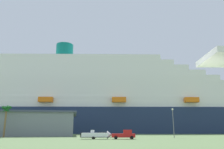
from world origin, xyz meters
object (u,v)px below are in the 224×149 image
(pickup_truck, at_px, (124,135))
(small_boat_on_trailer, at_px, (98,135))
(palm_tree, at_px, (6,112))
(parked_car_white_van, at_px, (102,134))
(street_lamp, at_px, (173,118))
(cruise_ship, at_px, (113,103))

(pickup_truck, relative_size, small_boat_on_trailer, 0.67)
(small_boat_on_trailer, bearing_deg, palm_tree, 149.90)
(small_boat_on_trailer, xyz_separation_m, parked_car_white_van, (1.59, 16.96, -0.12))
(street_lamp, distance_m, parked_car_white_van, 22.28)
(pickup_truck, distance_m, parked_car_white_van, 18.22)
(palm_tree, relative_size, street_lamp, 1.15)
(pickup_truck, height_order, parked_car_white_van, pickup_truck)
(pickup_truck, bearing_deg, street_lamp, 30.64)
(small_boat_on_trailer, distance_m, street_lamp, 23.72)
(cruise_ship, bearing_deg, pickup_truck, -93.05)
(pickup_truck, height_order, small_boat_on_trailer, pickup_truck)
(cruise_ship, distance_m, pickup_truck, 91.67)
(pickup_truck, xyz_separation_m, parked_car_white_van, (-4.67, 17.61, -0.21))
(palm_tree, bearing_deg, street_lamp, -8.76)
(cruise_ship, height_order, street_lamp, cruise_ship)
(small_boat_on_trailer, height_order, street_lamp, street_lamp)
(small_boat_on_trailer, xyz_separation_m, street_lamp, (21.70, 8.50, 4.41))
(palm_tree, distance_m, parked_car_white_van, 30.22)
(cruise_ship, distance_m, street_lamp, 82.45)
(parked_car_white_van, bearing_deg, pickup_truck, -75.16)
(cruise_ship, height_order, palm_tree, cruise_ship)
(pickup_truck, bearing_deg, cruise_ship, 86.95)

